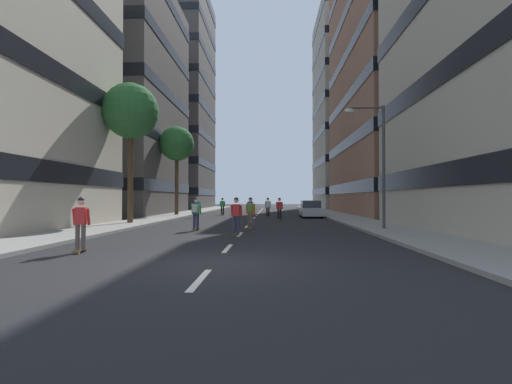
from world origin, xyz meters
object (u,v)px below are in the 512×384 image
at_px(skater_2, 268,205).
at_px(skater_7, 279,208).
at_px(street_tree_mid, 177,144).
at_px(skater_3, 268,206).
at_px(parked_car_near, 310,210).
at_px(skater_0, 250,208).
at_px(skater_8, 222,205).
at_px(skater_1, 197,206).
at_px(skater_5, 250,211).
at_px(street_tree_near, 131,112).
at_px(streetlamp_right, 377,153).
at_px(skater_9, 236,214).
at_px(skater_4, 196,212).
at_px(skater_6, 81,222).

xyz_separation_m(skater_2, skater_7, (1.00, -8.57, -0.03)).
xyz_separation_m(street_tree_mid, skater_3, (8.94, -2.28, -6.01)).
distance_m(parked_car_near, skater_2, 5.85).
height_order(skater_0, skater_3, same).
height_order(parked_car_near, skater_8, skater_8).
relative_size(skater_1, skater_2, 1.00).
distance_m(skater_3, skater_5, 13.18).
xyz_separation_m(street_tree_near, streetlamp_right, (14.85, -4.20, -3.28)).
relative_size(skater_0, skater_9, 1.00).
bearing_deg(skater_1, street_tree_near, -106.10).
bearing_deg(skater_7, street_tree_mid, 146.41).
distance_m(parked_car_near, street_tree_mid, 14.43).
relative_size(street_tree_mid, streetlamp_right, 1.32).
height_order(street_tree_mid, skater_7, street_tree_mid).
bearing_deg(parked_car_near, skater_9, -107.48).
relative_size(skater_0, skater_1, 1.00).
xyz_separation_m(skater_0, skater_9, (0.02, -11.66, 0.00)).
bearing_deg(skater_5, streetlamp_right, -6.94).
bearing_deg(skater_8, skater_3, -40.87).
height_order(streetlamp_right, skater_9, streetlamp_right).
bearing_deg(streetlamp_right, street_tree_mid, 132.41).
height_order(skater_3, skater_4, same).
xyz_separation_m(skater_6, skater_9, (4.44, 5.88, 0.00)).
distance_m(skater_0, skater_2, 9.16).
height_order(street_tree_near, skater_8, street_tree_near).
bearing_deg(skater_0, parked_car_near, 42.25).
bearing_deg(street_tree_mid, skater_6, -82.63).
height_order(skater_6, skater_9, same).
distance_m(streetlamp_right, skater_7, 11.32).
xyz_separation_m(skater_1, skater_7, (7.27, -3.62, -0.03)).
height_order(street_tree_mid, streetlamp_right, street_tree_mid).
bearing_deg(skater_9, skater_5, 81.61).
bearing_deg(skater_7, streetlamp_right, -62.90).
distance_m(parked_car_near, skater_3, 3.84).
bearing_deg(skater_4, skater_9, -43.65).
xyz_separation_m(street_tree_near, skater_5, (8.11, -3.38, -6.41)).
bearing_deg(skater_8, street_tree_near, -107.19).
bearing_deg(skater_2, skater_4, -101.21).
distance_m(street_tree_near, skater_1, 11.44).
height_order(parked_car_near, street_tree_near, street_tree_near).
height_order(skater_5, skater_7, same).
relative_size(parked_car_near, skater_2, 2.47).
height_order(parked_car_near, streetlamp_right, streetlamp_right).
bearing_deg(parked_car_near, skater_3, 178.53).
bearing_deg(parked_car_near, street_tree_near, -142.83).
height_order(streetlamp_right, skater_2, streetlamp_right).
bearing_deg(skater_1, skater_7, -26.45).
relative_size(parked_car_near, skater_5, 2.47).
xyz_separation_m(street_tree_near, skater_1, (2.63, 9.10, -6.41)).
relative_size(street_tree_mid, skater_7, 4.84).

